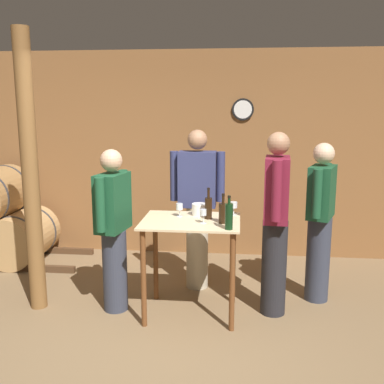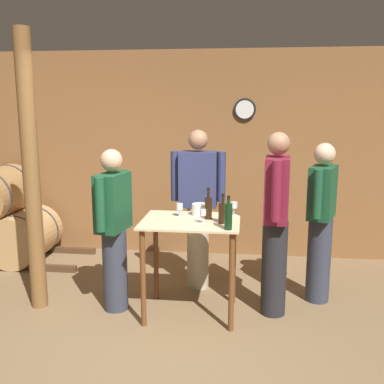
{
  "view_description": "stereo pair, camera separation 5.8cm",
  "coord_description": "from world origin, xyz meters",
  "px_view_note": "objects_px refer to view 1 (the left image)",
  "views": [
    {
      "loc": [
        0.61,
        -3.24,
        2.0
      ],
      "look_at": [
        0.17,
        0.92,
        1.19
      ],
      "focal_mm": 42.0,
      "sensor_mm": 36.0,
      "label": 1
    },
    {
      "loc": [
        0.67,
        -3.23,
        2.0
      ],
      "look_at": [
        0.17,
        0.92,
        1.19
      ],
      "focal_mm": 42.0,
      "sensor_mm": 36.0,
      "label": 2
    }
  ],
  "objects_px": {
    "person_visitor_bearded": "(276,220)",
    "person_visitor_near_door": "(197,206)",
    "wine_glass_near_center": "(203,213)",
    "wine_glass_near_right": "(234,205)",
    "wine_bottle_far_left": "(208,207)",
    "ice_bucket": "(199,209)",
    "person_visitor_with_scarf": "(320,219)",
    "wine_glass_near_left": "(179,207)",
    "wine_bottle_left": "(223,212)",
    "wine_bottle_center": "(229,216)",
    "person_host": "(113,227)",
    "wooden_post": "(30,174)"
  },
  "relations": [
    {
      "from": "person_visitor_bearded",
      "to": "person_visitor_near_door",
      "type": "bearing_deg",
      "value": 144.76
    },
    {
      "from": "wine_glass_near_center",
      "to": "wine_glass_near_right",
      "type": "relative_size",
      "value": 1.0
    },
    {
      "from": "wine_bottle_far_left",
      "to": "ice_bucket",
      "type": "xyz_separation_m",
      "value": [
        -0.1,
        0.13,
        -0.05
      ]
    },
    {
      "from": "person_visitor_with_scarf",
      "to": "person_visitor_bearded",
      "type": "bearing_deg",
      "value": -142.84
    },
    {
      "from": "wine_glass_near_right",
      "to": "ice_bucket",
      "type": "relative_size",
      "value": 0.92
    },
    {
      "from": "person_visitor_with_scarf",
      "to": "person_visitor_near_door",
      "type": "xyz_separation_m",
      "value": [
        -1.27,
        0.2,
        0.06
      ]
    },
    {
      "from": "wine_glass_near_left",
      "to": "wine_bottle_left",
      "type": "bearing_deg",
      "value": -25.37
    },
    {
      "from": "wine_glass_near_left",
      "to": "wine_glass_near_right",
      "type": "height_order",
      "value": "wine_glass_near_right"
    },
    {
      "from": "person_visitor_with_scarf",
      "to": "wine_bottle_left",
      "type": "bearing_deg",
      "value": -151.03
    },
    {
      "from": "wine_glass_near_left",
      "to": "ice_bucket",
      "type": "relative_size",
      "value": 0.91
    },
    {
      "from": "wine_glass_near_right",
      "to": "wine_glass_near_left",
      "type": "bearing_deg",
      "value": -167.05
    },
    {
      "from": "wine_bottle_left",
      "to": "wine_bottle_center",
      "type": "bearing_deg",
      "value": -74.06
    },
    {
      "from": "wine_bottle_far_left",
      "to": "person_host",
      "type": "bearing_deg",
      "value": -176.69
    },
    {
      "from": "wooden_post",
      "to": "person_visitor_near_door",
      "type": "bearing_deg",
      "value": 23.73
    },
    {
      "from": "ice_bucket",
      "to": "person_visitor_bearded",
      "type": "distance_m",
      "value": 0.74
    },
    {
      "from": "person_host",
      "to": "person_visitor_near_door",
      "type": "xyz_separation_m",
      "value": [
        0.75,
        0.65,
        0.09
      ]
    },
    {
      "from": "person_host",
      "to": "ice_bucket",
      "type": "bearing_deg",
      "value": 12.83
    },
    {
      "from": "wine_glass_near_left",
      "to": "ice_bucket",
      "type": "height_order",
      "value": "wine_glass_near_left"
    },
    {
      "from": "wine_bottle_left",
      "to": "person_visitor_bearded",
      "type": "relative_size",
      "value": 0.16
    },
    {
      "from": "wine_glass_near_center",
      "to": "person_visitor_near_door",
      "type": "height_order",
      "value": "person_visitor_near_door"
    },
    {
      "from": "wine_bottle_far_left",
      "to": "wine_glass_near_center",
      "type": "distance_m",
      "value": 0.17
    },
    {
      "from": "wine_bottle_far_left",
      "to": "person_host",
      "type": "height_order",
      "value": "person_host"
    },
    {
      "from": "wine_bottle_left",
      "to": "wine_glass_near_right",
      "type": "height_order",
      "value": "wine_bottle_left"
    },
    {
      "from": "wine_glass_near_left",
      "to": "person_visitor_near_door",
      "type": "height_order",
      "value": "person_visitor_near_door"
    },
    {
      "from": "wine_glass_near_center",
      "to": "person_visitor_with_scarf",
      "type": "distance_m",
      "value": 1.28
    },
    {
      "from": "wine_glass_near_left",
      "to": "wine_glass_near_center",
      "type": "distance_m",
      "value": 0.34
    },
    {
      "from": "wine_bottle_left",
      "to": "ice_bucket",
      "type": "relative_size",
      "value": 1.95
    },
    {
      "from": "wine_glass_near_right",
      "to": "ice_bucket",
      "type": "height_order",
      "value": "wine_glass_near_right"
    },
    {
      "from": "ice_bucket",
      "to": "person_visitor_bearded",
      "type": "bearing_deg",
      "value": -7.55
    },
    {
      "from": "wine_bottle_left",
      "to": "wine_glass_near_left",
      "type": "xyz_separation_m",
      "value": [
        -0.43,
        0.2,
        -0.01
      ]
    },
    {
      "from": "wine_bottle_center",
      "to": "ice_bucket",
      "type": "height_order",
      "value": "wine_bottle_center"
    },
    {
      "from": "wine_bottle_left",
      "to": "wine_glass_near_center",
      "type": "bearing_deg",
      "value": -171.93
    },
    {
      "from": "wine_bottle_center",
      "to": "wine_glass_near_center",
      "type": "relative_size",
      "value": 2.29
    },
    {
      "from": "wine_bottle_far_left",
      "to": "wine_glass_near_left",
      "type": "distance_m",
      "value": 0.29
    },
    {
      "from": "ice_bucket",
      "to": "person_visitor_bearded",
      "type": "relative_size",
      "value": 0.08
    },
    {
      "from": "wine_bottle_center",
      "to": "person_host",
      "type": "distance_m",
      "value": 1.17
    },
    {
      "from": "wine_bottle_center",
      "to": "wine_glass_near_left",
      "type": "height_order",
      "value": "wine_bottle_center"
    },
    {
      "from": "wine_glass_near_center",
      "to": "ice_bucket",
      "type": "distance_m",
      "value": 0.31
    },
    {
      "from": "wine_glass_near_center",
      "to": "person_visitor_near_door",
      "type": "distance_m",
      "value": 0.78
    },
    {
      "from": "wine_bottle_left",
      "to": "wine_glass_near_left",
      "type": "bearing_deg",
      "value": 154.63
    },
    {
      "from": "person_host",
      "to": "person_visitor_near_door",
      "type": "relative_size",
      "value": 0.91
    },
    {
      "from": "wine_bottle_far_left",
      "to": "wine_glass_near_center",
      "type": "xyz_separation_m",
      "value": [
        -0.04,
        -0.17,
        -0.02
      ]
    },
    {
      "from": "wine_glass_near_right",
      "to": "person_host",
      "type": "bearing_deg",
      "value": -168.39
    },
    {
      "from": "wooden_post",
      "to": "wine_bottle_far_left",
      "type": "bearing_deg",
      "value": 2.66
    },
    {
      "from": "wine_bottle_center",
      "to": "wine_glass_near_left",
      "type": "bearing_deg",
      "value": 139.96
    },
    {
      "from": "person_visitor_with_scarf",
      "to": "wine_glass_near_right",
      "type": "bearing_deg",
      "value": -166.38
    },
    {
      "from": "wine_bottle_left",
      "to": "wine_glass_near_right",
      "type": "distance_m",
      "value": 0.34
    },
    {
      "from": "wine_bottle_left",
      "to": "person_visitor_near_door",
      "type": "bearing_deg",
      "value": 112.5
    },
    {
      "from": "ice_bucket",
      "to": "person_visitor_bearded",
      "type": "height_order",
      "value": "person_visitor_bearded"
    },
    {
      "from": "person_host",
      "to": "person_visitor_with_scarf",
      "type": "bearing_deg",
      "value": 12.48
    }
  ]
}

